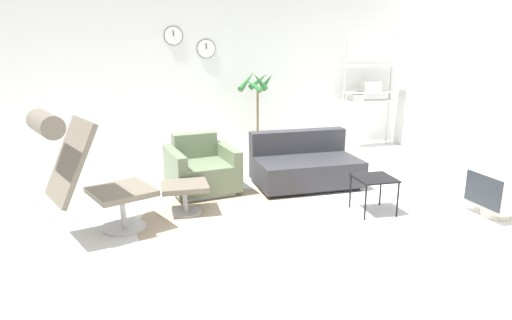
{
  "coord_description": "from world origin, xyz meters",
  "views": [
    {
      "loc": [
        -0.94,
        -4.6,
        1.9
      ],
      "look_at": [
        0.22,
        0.32,
        0.55
      ],
      "focal_mm": 32.0,
      "sensor_mm": 36.0,
      "label": 1
    }
  ],
  "objects_px": {
    "lounge_chair": "(82,164)",
    "potted_plant": "(257,111)",
    "ottoman": "(185,191)",
    "armchair_red": "(201,170)",
    "crt_television": "(498,191)",
    "side_table": "(374,181)",
    "shelf_unit": "(368,88)",
    "couch_low": "(305,166)"
  },
  "relations": [
    {
      "from": "side_table",
      "to": "crt_television",
      "type": "xyz_separation_m",
      "value": [
        1.26,
        -0.42,
        -0.08
      ]
    },
    {
      "from": "shelf_unit",
      "to": "ottoman",
      "type": "bearing_deg",
      "value": -143.8
    },
    {
      "from": "lounge_chair",
      "to": "crt_television",
      "type": "height_order",
      "value": "lounge_chair"
    },
    {
      "from": "crt_television",
      "to": "potted_plant",
      "type": "xyz_separation_m",
      "value": [
        -1.92,
        3.26,
        0.45
      ]
    },
    {
      "from": "side_table",
      "to": "shelf_unit",
      "type": "height_order",
      "value": "shelf_unit"
    },
    {
      "from": "potted_plant",
      "to": "shelf_unit",
      "type": "height_order",
      "value": "shelf_unit"
    },
    {
      "from": "ottoman",
      "to": "armchair_red",
      "type": "relative_size",
      "value": 0.54
    },
    {
      "from": "couch_low",
      "to": "potted_plant",
      "type": "distance_m",
      "value": 1.79
    },
    {
      "from": "couch_low",
      "to": "shelf_unit",
      "type": "bearing_deg",
      "value": -136.47
    },
    {
      "from": "side_table",
      "to": "ottoman",
      "type": "bearing_deg",
      "value": 167.13
    },
    {
      "from": "ottoman",
      "to": "shelf_unit",
      "type": "distance_m",
      "value": 4.34
    },
    {
      "from": "lounge_chair",
      "to": "shelf_unit",
      "type": "xyz_separation_m",
      "value": [
        4.43,
        2.96,
        0.3
      ]
    },
    {
      "from": "crt_television",
      "to": "shelf_unit",
      "type": "height_order",
      "value": "shelf_unit"
    },
    {
      "from": "armchair_red",
      "to": "potted_plant",
      "type": "xyz_separation_m",
      "value": [
        1.13,
        1.64,
        0.47
      ]
    },
    {
      "from": "lounge_chair",
      "to": "armchair_red",
      "type": "xyz_separation_m",
      "value": [
        1.25,
        1.17,
        -0.48
      ]
    },
    {
      "from": "lounge_chair",
      "to": "potted_plant",
      "type": "bearing_deg",
      "value": 115.58
    },
    {
      "from": "side_table",
      "to": "potted_plant",
      "type": "distance_m",
      "value": 2.94
    },
    {
      "from": "potted_plant",
      "to": "shelf_unit",
      "type": "bearing_deg",
      "value": 4.17
    },
    {
      "from": "crt_television",
      "to": "armchair_red",
      "type": "bearing_deg",
      "value": 57.27
    },
    {
      "from": "lounge_chair",
      "to": "armchair_red",
      "type": "height_order",
      "value": "lounge_chair"
    },
    {
      "from": "lounge_chair",
      "to": "side_table",
      "type": "relative_size",
      "value": 3.01
    },
    {
      "from": "ottoman",
      "to": "armchair_red",
      "type": "distance_m",
      "value": 0.78
    },
    {
      "from": "side_table",
      "to": "potted_plant",
      "type": "height_order",
      "value": "potted_plant"
    },
    {
      "from": "ottoman",
      "to": "side_table",
      "type": "relative_size",
      "value": 1.21
    },
    {
      "from": "couch_low",
      "to": "side_table",
      "type": "bearing_deg",
      "value": 107.76
    },
    {
      "from": "crt_television",
      "to": "lounge_chair",
      "type": "bearing_deg",
      "value": 79.27
    },
    {
      "from": "ottoman",
      "to": "side_table",
      "type": "xyz_separation_m",
      "value": [
        2.06,
        -0.47,
        0.11
      ]
    },
    {
      "from": "side_table",
      "to": "potted_plant",
      "type": "xyz_separation_m",
      "value": [
        -0.66,
        2.84,
        0.37
      ]
    },
    {
      "from": "lounge_chair",
      "to": "crt_television",
      "type": "distance_m",
      "value": 4.35
    },
    {
      "from": "side_table",
      "to": "crt_television",
      "type": "height_order",
      "value": "crt_television"
    },
    {
      "from": "armchair_red",
      "to": "side_table",
      "type": "bearing_deg",
      "value": 135.56
    },
    {
      "from": "armchair_red",
      "to": "ottoman",
      "type": "bearing_deg",
      "value": 58.97
    },
    {
      "from": "ottoman",
      "to": "armchair_red",
      "type": "xyz_separation_m",
      "value": [
        0.27,
        0.73,
        0.01
      ]
    },
    {
      "from": "ottoman",
      "to": "couch_low",
      "type": "distance_m",
      "value": 1.78
    },
    {
      "from": "crt_television",
      "to": "ottoman",
      "type": "bearing_deg",
      "value": 70.22
    },
    {
      "from": "potted_plant",
      "to": "shelf_unit",
      "type": "xyz_separation_m",
      "value": [
        2.05,
        0.15,
        0.31
      ]
    },
    {
      "from": "ottoman",
      "to": "couch_low",
      "type": "relative_size",
      "value": 0.37
    },
    {
      "from": "crt_television",
      "to": "shelf_unit",
      "type": "xyz_separation_m",
      "value": [
        0.12,
        3.41,
        0.76
      ]
    },
    {
      "from": "ottoman",
      "to": "couch_low",
      "type": "xyz_separation_m",
      "value": [
        1.64,
        0.67,
        -0.01
      ]
    },
    {
      "from": "couch_low",
      "to": "crt_television",
      "type": "relative_size",
      "value": 2.34
    },
    {
      "from": "lounge_chair",
      "to": "couch_low",
      "type": "distance_m",
      "value": 2.9
    },
    {
      "from": "ottoman",
      "to": "armchair_red",
      "type": "bearing_deg",
      "value": 69.57
    }
  ]
}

